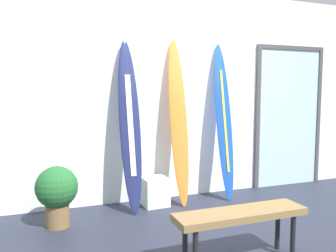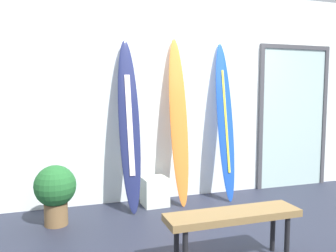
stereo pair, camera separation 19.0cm
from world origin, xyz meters
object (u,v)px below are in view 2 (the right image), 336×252
surfboard_cobalt (225,121)px  glass_door (293,115)px  surfboard_sunset (179,121)px  bench (233,218)px  potted_plant (55,190)px  surfboard_navy (129,126)px  display_block_left (155,191)px

surfboard_cobalt → glass_door: 1.28m
surfboard_sunset → surfboard_cobalt: size_ratio=1.02×
bench → surfboard_sunset: bearing=85.9°
glass_door → bench: glass_door is taller
potted_plant → bench: (1.41, -1.36, 0.00)m
surfboard_sunset → surfboard_navy: bearing=-175.9°
bench → surfboard_cobalt: bearing=65.0°
glass_door → bench: 2.88m
surfboard_navy → potted_plant: surfboard_navy is taller
surfboard_navy → surfboard_sunset: surfboard_sunset is taller
display_block_left → potted_plant: size_ratio=0.55×
display_block_left → glass_door: 2.44m
display_block_left → potted_plant: (-1.20, -0.30, 0.21)m
surfboard_cobalt → bench: size_ratio=1.82×
surfboard_sunset → bench: bearing=-94.1°
surfboard_sunset → bench: (-0.12, -1.67, -0.68)m
surfboard_navy → glass_door: 2.59m
surfboard_navy → bench: size_ratio=1.80×
surfboard_navy → glass_door: size_ratio=0.98×
surfboard_sunset → glass_door: (1.93, 0.23, 0.03)m
surfboard_cobalt → potted_plant: size_ratio=3.21×
display_block_left → potted_plant: bearing=-165.8°
surfboard_cobalt → display_block_left: surfboard_cobalt is taller
surfboard_sunset → bench: 1.81m
bench → display_block_left: bearing=97.1°
surfboard_sunset → bench: surfboard_sunset is taller
display_block_left → bench: 1.69m
surfboard_cobalt → glass_door: glass_door is taller
surfboard_sunset → potted_plant: 1.70m
surfboard_sunset → potted_plant: bearing=-168.4°
surfboard_navy → potted_plant: 1.12m
surfboard_navy → glass_door: (2.58, 0.28, 0.07)m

